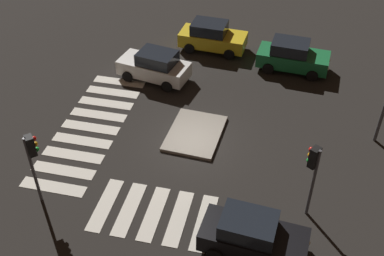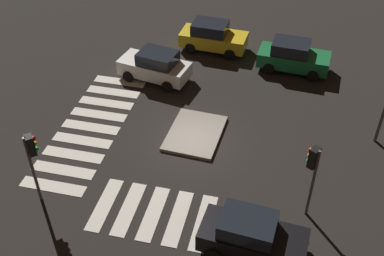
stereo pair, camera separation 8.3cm
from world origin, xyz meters
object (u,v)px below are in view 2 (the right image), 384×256
Objects in this scene: car_black at (252,236)px; car_yellow at (213,37)px; traffic_light_north at (313,166)px; car_white at (155,66)px; car_green at (293,56)px; traffic_island at (195,133)px; traffic_light_east at (32,153)px.

car_yellow is at bearing 111.68° from car_black.
car_yellow is at bearing -32.69° from traffic_light_north.
traffic_light_north is at bearing 147.79° from car_white.
car_green is (-3.05, 8.14, 0.02)m from car_white.
traffic_light_north is at bearing 57.41° from car_black.
car_yellow reaches higher than car_white.
car_yellow is (-9.18, -0.90, 0.87)m from traffic_island.
traffic_light_north reaches higher than car_black.
car_yellow is at bearing -110.69° from car_white.
traffic_island is at bearing -4.77° from traffic_light_north.
traffic_island is at bearing -80.65° from car_yellow.
traffic_light_north reaches higher than car_green.
car_black is 16.65m from car_yellow.
car_white is (-11.52, -7.51, 0.01)m from car_black.
car_black is at bearing -69.52° from car_yellow.
car_black is 14.58m from car_green.
traffic_light_north is 11.80m from traffic_light_east.
traffic_island is 0.82× the size of car_white.
traffic_island is 0.82× the size of car_green.
traffic_light_north reaches higher than traffic_island.
traffic_light_north is at bearing -59.14° from car_yellow.
traffic_light_east is at bearing -179.36° from car_black.
traffic_light_east is (10.79, -2.12, 1.87)m from car_white.
car_yellow is 5.60m from car_green.
car_yellow reaches higher than car_black.
car_black is at bearing 133.88° from car_white.
car_black is at bearing -47.38° from traffic_light_east.
car_yellow reaches higher than traffic_island.
traffic_light_north is (13.31, 6.82, 1.88)m from car_yellow.
car_black is at bearing -87.99° from car_green.
car_white is at bearing -154.99° from car_green.
car_black is 0.97× the size of car_white.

